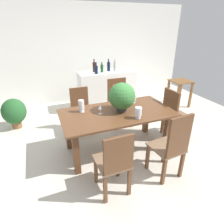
{
  "coord_description": "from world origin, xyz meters",
  "views": [
    {
      "loc": [
        -1.15,
        -2.76,
        2.09
      ],
      "look_at": [
        -0.07,
        -0.02,
        0.72
      ],
      "focal_mm": 30.64,
      "sensor_mm": 36.0,
      "label": 1
    }
  ],
  "objects": [
    {
      "name": "chair_far_left",
      "position": [
        -0.42,
        0.82,
        0.51
      ],
      "size": [
        0.4,
        0.41,
        0.92
      ],
      "rotation": [
        0.0,
        0.0,
        0.0
      ],
      "color": "brown",
      "rests_on": "ground"
    },
    {
      "name": "wine_bottle_green",
      "position": [
        0.57,
        1.82,
        1.1
      ],
      "size": [
        0.08,
        0.08,
        0.3
      ],
      "color": "#0F1E38",
      "rests_on": "kitchen_counter"
    },
    {
      "name": "crystal_vase_right",
      "position": [
        0.43,
        0.17,
        0.84
      ],
      "size": [
        0.1,
        0.1,
        0.17
      ],
      "color": "silver",
      "rests_on": "dining_table"
    },
    {
      "name": "potted_plant_floor",
      "position": [
        -1.74,
        1.45,
        0.37
      ],
      "size": [
        0.5,
        0.5,
        0.66
      ],
      "color": "brown",
      "rests_on": "ground"
    },
    {
      "name": "chair_near_left",
      "position": [
        -0.42,
        -1.01,
        0.53
      ],
      "size": [
        0.42,
        0.45,
        0.95
      ],
      "rotation": [
        0.0,
        0.0,
        3.16
      ],
      "color": "brown",
      "rests_on": "ground"
    },
    {
      "name": "ground_plane",
      "position": [
        0.0,
        0.0,
        0.0
      ],
      "size": [
        7.04,
        7.04,
        0.0
      ],
      "primitive_type": "plane",
      "color": "beige"
    },
    {
      "name": "wine_bottle_amber",
      "position": [
        0.21,
        1.87,
        1.1
      ],
      "size": [
        0.08,
        0.08,
        0.31
      ],
      "color": "black",
      "rests_on": "kitchen_counter"
    },
    {
      "name": "wine_glass",
      "position": [
        -0.29,
        -0.06,
        0.85
      ],
      "size": [
        0.07,
        0.07,
        0.15
      ],
      "color": "silver",
      "rests_on": "dining_table"
    },
    {
      "name": "back_wall",
      "position": [
        0.0,
        2.6,
        1.3
      ],
      "size": [
        6.4,
        0.1,
        2.6
      ],
      "primitive_type": "cube",
      "color": "white",
      "rests_on": "ground"
    },
    {
      "name": "crystal_vase_left",
      "position": [
        0.21,
        -0.42,
        0.85
      ],
      "size": [
        0.11,
        0.11,
        0.18
      ],
      "color": "silver",
      "rests_on": "dining_table"
    },
    {
      "name": "wine_bottle_clear",
      "position": [
        0.19,
        1.65,
        1.08
      ],
      "size": [
        0.08,
        0.08,
        0.27
      ],
      "color": "#0F1E38",
      "rests_on": "kitchen_counter"
    },
    {
      "name": "side_table",
      "position": [
        2.37,
        1.15,
        0.51
      ],
      "size": [
        0.51,
        0.49,
        0.71
      ],
      "color": "brown",
      "rests_on": "ground"
    },
    {
      "name": "chair_far_right",
      "position": [
        0.42,
        0.84,
        0.56
      ],
      "size": [
        0.46,
        0.45,
        1.02
      ],
      "rotation": [
        0.0,
        0.0,
        0.01
      ],
      "color": "brown",
      "rests_on": "ground"
    },
    {
      "name": "kitchen_counter",
      "position": [
        0.52,
        1.8,
        0.49
      ],
      "size": [
        1.47,
        0.55,
        0.98
      ],
      "primitive_type": "cube",
      "color": "white",
      "rests_on": "ground"
    },
    {
      "name": "chair_near_right",
      "position": [
        0.43,
        -1.02,
        0.57
      ],
      "size": [
        0.45,
        0.48,
        1.05
      ],
      "rotation": [
        0.0,
        0.0,
        3.23
      ],
      "color": "brown",
      "rests_on": "ground"
    },
    {
      "name": "crystal_vase_center_near",
      "position": [
        -0.55,
        0.13,
        0.86
      ],
      "size": [
        0.09,
        0.09,
        0.21
      ],
      "color": "silver",
      "rests_on": "dining_table"
    },
    {
      "name": "chair_foot_end",
      "position": [
        1.18,
        -0.09,
        0.55
      ],
      "size": [
        0.43,
        0.45,
        0.99
      ],
      "rotation": [
        0.0,
        0.0,
        1.61
      ],
      "color": "brown",
      "rests_on": "ground"
    },
    {
      "name": "wine_bottle_tall",
      "position": [
        0.37,
        1.76,
        1.08
      ],
      "size": [
        0.07,
        0.07,
        0.25
      ],
      "color": "#194C1E",
      "rests_on": "kitchen_counter"
    },
    {
      "name": "flower_centerpiece",
      "position": [
        0.09,
        -0.07,
        1.0
      ],
      "size": [
        0.44,
        0.44,
        0.49
      ],
      "color": "#333338",
      "rests_on": "dining_table"
    },
    {
      "name": "dining_table",
      "position": [
        0.0,
        -0.09,
        0.62
      ],
      "size": [
        1.88,
        0.98,
        0.74
      ],
      "color": "brown",
      "rests_on": "ground"
    },
    {
      "name": "wine_bottle_dark",
      "position": [
        0.73,
        1.77,
        1.1
      ],
      "size": [
        0.08,
        0.08,
        0.29
      ],
      "color": "#B2BFB7",
      "rests_on": "kitchen_counter"
    }
  ]
}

